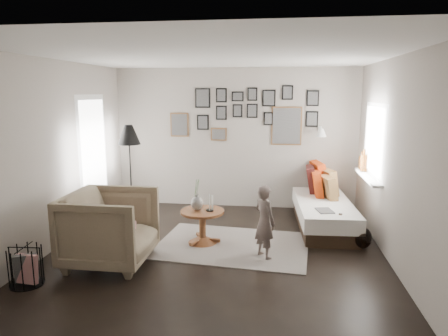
# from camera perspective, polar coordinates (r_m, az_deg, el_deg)

# --- Properties ---
(ground) EXTENTS (4.80, 4.80, 0.00)m
(ground) POSITION_cam_1_polar(r_m,az_deg,el_deg) (5.50, -1.24, -12.31)
(ground) COLOR black
(ground) RESTS_ON ground
(wall_back) EXTENTS (4.50, 0.00, 4.50)m
(wall_back) POSITION_cam_1_polar(r_m,az_deg,el_deg) (7.48, 1.55, 4.21)
(wall_back) COLOR #9C9389
(wall_back) RESTS_ON ground
(wall_front) EXTENTS (4.50, 0.00, 4.50)m
(wall_front) POSITION_cam_1_polar(r_m,az_deg,el_deg) (2.84, -8.84, -6.85)
(wall_front) COLOR #9C9389
(wall_front) RESTS_ON ground
(wall_left) EXTENTS (0.00, 4.80, 4.80)m
(wall_left) POSITION_cam_1_polar(r_m,az_deg,el_deg) (5.91, -23.41, 1.56)
(wall_left) COLOR #9C9389
(wall_left) RESTS_ON ground
(wall_right) EXTENTS (0.00, 4.80, 4.80)m
(wall_right) POSITION_cam_1_polar(r_m,az_deg,el_deg) (5.27, 23.63, 0.54)
(wall_right) COLOR #9C9389
(wall_right) RESTS_ON ground
(ceiling) EXTENTS (4.80, 4.80, 0.00)m
(ceiling) POSITION_cam_1_polar(r_m,az_deg,el_deg) (5.08, -1.36, 15.81)
(ceiling) COLOR white
(ceiling) RESTS_ON wall_back
(door_left) EXTENTS (0.00, 2.14, 2.14)m
(door_left) POSITION_cam_1_polar(r_m,az_deg,el_deg) (6.98, -18.14, 1.12)
(door_left) COLOR white
(door_left) RESTS_ON wall_left
(window_right) EXTENTS (0.15, 1.32, 1.30)m
(window_right) POSITION_cam_1_polar(r_m,az_deg,el_deg) (6.60, 19.63, -0.54)
(window_right) COLOR white
(window_right) RESTS_ON wall_right
(gallery_wall) EXTENTS (2.74, 0.03, 1.08)m
(gallery_wall) POSITION_cam_1_polar(r_m,az_deg,el_deg) (7.40, 3.78, 7.56)
(gallery_wall) COLOR brown
(gallery_wall) RESTS_ON wall_back
(wall_sconce) EXTENTS (0.18, 0.36, 0.16)m
(wall_sconce) POSITION_cam_1_polar(r_m,az_deg,el_deg) (7.20, 13.73, 4.95)
(wall_sconce) COLOR white
(wall_sconce) RESTS_ON wall_back
(rug) EXTENTS (2.24, 1.67, 0.01)m
(rug) POSITION_cam_1_polar(r_m,az_deg,el_deg) (5.80, 1.20, -10.96)
(rug) COLOR beige
(rug) RESTS_ON ground
(pedestal_table) EXTENTS (0.62, 0.62, 0.49)m
(pedestal_table) POSITION_cam_1_polar(r_m,az_deg,el_deg) (5.82, -3.09, -8.57)
(pedestal_table) COLOR brown
(pedestal_table) RESTS_ON ground
(vase) EXTENTS (0.18, 0.18, 0.45)m
(vase) POSITION_cam_1_polar(r_m,az_deg,el_deg) (5.74, -3.88, -4.68)
(vase) COLOR black
(vase) RESTS_ON pedestal_table
(candles) EXTENTS (0.11, 0.11, 0.23)m
(candles) POSITION_cam_1_polar(r_m,az_deg,el_deg) (5.69, -2.03, -5.05)
(candles) COLOR black
(candles) RESTS_ON pedestal_table
(daybed) EXTENTS (0.93, 2.01, 0.95)m
(daybed) POSITION_cam_1_polar(r_m,az_deg,el_deg) (6.74, 13.98, -5.55)
(daybed) COLOR black
(daybed) RESTS_ON ground
(magazine_on_daybed) EXTENTS (0.27, 0.33, 0.02)m
(magazine_on_daybed) POSITION_cam_1_polar(r_m,az_deg,el_deg) (6.08, 14.21, -5.92)
(magazine_on_daybed) COLOR black
(magazine_on_daybed) RESTS_ON daybed
(armchair) EXTENTS (1.04, 1.01, 0.94)m
(armchair) POSITION_cam_1_polar(r_m,az_deg,el_deg) (5.29, -15.94, -8.23)
(armchair) COLOR #73654D
(armchair) RESTS_ON ground
(armchair_cushion) EXTENTS (0.44, 0.45, 0.19)m
(armchair_cushion) POSITION_cam_1_polar(r_m,az_deg,el_deg) (5.32, -15.43, -7.99)
(armchair_cushion) COLOR beige
(armchair_cushion) RESTS_ON armchair
(floor_lamp) EXTENTS (0.38, 0.38, 1.63)m
(floor_lamp) POSITION_cam_1_polar(r_m,az_deg,el_deg) (6.83, -13.42, 4.15)
(floor_lamp) COLOR black
(floor_lamp) RESTS_ON ground
(magazine_basket) EXTENTS (0.38, 0.38, 0.44)m
(magazine_basket) POSITION_cam_1_polar(r_m,az_deg,el_deg) (5.15, -26.47, -12.47)
(magazine_basket) COLOR black
(magazine_basket) RESTS_ON ground
(demijohn_large) EXTENTS (0.30, 0.30, 0.45)m
(demijohn_large) POSITION_cam_1_polar(r_m,az_deg,el_deg) (6.04, 16.17, -8.81)
(demijohn_large) COLOR black
(demijohn_large) RESTS_ON ground
(demijohn_small) EXTENTS (0.27, 0.27, 0.41)m
(demijohn_small) POSITION_cam_1_polar(r_m,az_deg,el_deg) (5.99, 19.13, -9.36)
(demijohn_small) COLOR black
(demijohn_small) RESTS_ON ground
(child) EXTENTS (0.41, 0.42, 0.98)m
(child) POSITION_cam_1_polar(r_m,az_deg,el_deg) (5.28, 5.83, -7.66)
(child) COLOR #61524C
(child) RESTS_ON ground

